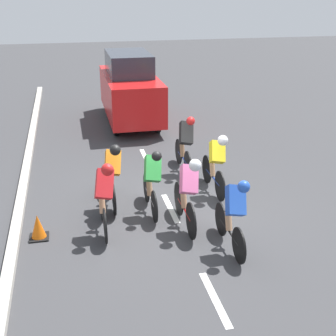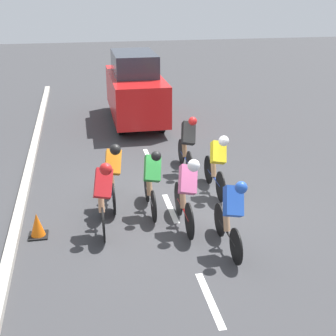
{
  "view_description": "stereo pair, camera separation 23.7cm",
  "coord_description": "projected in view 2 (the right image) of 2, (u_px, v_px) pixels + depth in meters",
  "views": [
    {
      "loc": [
        1.99,
        9.06,
        4.62
      ],
      "look_at": [
        0.05,
        0.15,
        0.95
      ],
      "focal_mm": 50.0,
      "sensor_mm": 36.0,
      "label": 1
    },
    {
      "loc": [
        1.76,
        9.11,
        4.62
      ],
      "look_at": [
        0.05,
        0.15,
        0.95
      ],
      "focal_mm": 50.0,
      "sensor_mm": 36.0,
      "label": 2
    }
  ],
  "objects": [
    {
      "name": "ground_plane",
      "position": [
        169.0,
        205.0,
        10.33
      ],
      "size": [
        60.0,
        60.0,
        0.0
      ],
      "primitive_type": "plane",
      "color": "#38383A"
    },
    {
      "name": "cyclist_blue",
      "position": [
        232.0,
        212.0,
        8.32
      ],
      "size": [
        0.41,
        1.65,
        1.47
      ],
      "color": "black",
      "rests_on": "ground"
    },
    {
      "name": "cyclist_yellow",
      "position": [
        217.0,
        162.0,
        10.65
      ],
      "size": [
        0.41,
        1.72,
        1.47
      ],
      "color": "black",
      "rests_on": "ground"
    },
    {
      "name": "cyclist_green",
      "position": [
        152.0,
        179.0,
        9.74
      ],
      "size": [
        0.41,
        1.62,
        1.47
      ],
      "color": "black",
      "rests_on": "ground"
    },
    {
      "name": "lane_stripe_far",
      "position": [
        149.0,
        157.0,
        13.11
      ],
      "size": [
        0.12,
        1.4,
        0.01
      ],
      "primitive_type": "cube",
      "color": "white",
      "rests_on": "ground"
    },
    {
      "name": "lane_stripe_near",
      "position": [
        210.0,
        299.0,
        7.27
      ],
      "size": [
        0.12,
        1.4,
        0.01
      ],
      "primitive_type": "cube",
      "color": "white",
      "rests_on": "ground"
    },
    {
      "name": "lane_stripe_mid",
      "position": [
        170.0,
        208.0,
        10.19
      ],
      "size": [
        0.12,
        1.4,
        0.01
      ],
      "primitive_type": "cube",
      "color": "white",
      "rests_on": "ground"
    },
    {
      "name": "traffic_cone",
      "position": [
        37.0,
        225.0,
        8.99
      ],
      "size": [
        0.36,
        0.36,
        0.49
      ],
      "color": "black",
      "rests_on": "ground"
    },
    {
      "name": "curb",
      "position": [
        18.0,
        218.0,
        9.61
      ],
      "size": [
        0.2,
        25.65,
        0.14
      ],
      "primitive_type": "cube",
      "color": "#A8A399",
      "rests_on": "ground"
    },
    {
      "name": "cyclist_red",
      "position": [
        103.0,
        194.0,
        8.98
      ],
      "size": [
        0.42,
        1.63,
        1.53
      ],
      "color": "black",
      "rests_on": "ground"
    },
    {
      "name": "support_car",
      "position": [
        135.0,
        89.0,
        16.03
      ],
      "size": [
        1.7,
        4.38,
        2.36
      ],
      "color": "black",
      "rests_on": "ground"
    },
    {
      "name": "cyclist_orange",
      "position": [
        113.0,
        172.0,
        10.06
      ],
      "size": [
        0.41,
        1.69,
        1.49
      ],
      "color": "black",
      "rests_on": "ground"
    },
    {
      "name": "cyclist_black",
      "position": [
        187.0,
        142.0,
        11.88
      ],
      "size": [
        0.42,
        1.66,
        1.52
      ],
      "color": "black",
      "rests_on": "ground"
    },
    {
      "name": "cyclist_pink",
      "position": [
        187.0,
        191.0,
        9.11
      ],
      "size": [
        0.42,
        1.73,
        1.54
      ],
      "color": "black",
      "rests_on": "ground"
    }
  ]
}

